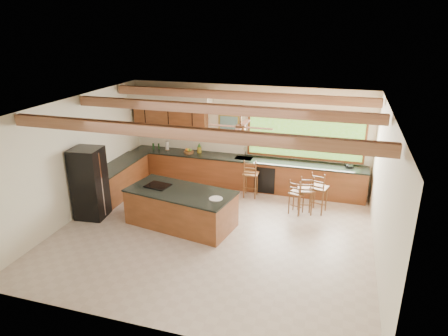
% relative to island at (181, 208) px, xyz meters
% --- Properties ---
extents(ground, '(7.20, 7.20, 0.00)m').
position_rel_island_xyz_m(ground, '(0.88, -0.18, -0.45)').
color(ground, beige).
rests_on(ground, ground).
extents(room_shell, '(7.27, 6.54, 3.02)m').
position_rel_island_xyz_m(room_shell, '(0.71, 0.47, 1.76)').
color(room_shell, silver).
rests_on(room_shell, ground).
extents(counter_run, '(7.12, 3.10, 1.24)m').
position_rel_island_xyz_m(counter_run, '(0.06, 2.34, 0.01)').
color(counter_run, brown).
rests_on(counter_run, ground).
extents(island, '(2.75, 1.64, 0.92)m').
position_rel_island_xyz_m(island, '(0.00, 0.00, 0.00)').
color(island, brown).
rests_on(island, ground).
extents(refrigerator, '(0.78, 0.76, 1.82)m').
position_rel_island_xyz_m(refrigerator, '(-2.34, -0.24, 0.46)').
color(refrigerator, black).
rests_on(refrigerator, ground).
extents(bar_stool_a, '(0.43, 0.43, 1.14)m').
position_rel_island_xyz_m(bar_stool_a, '(1.24, 2.07, 0.23)').
color(bar_stool_a, brown).
rests_on(bar_stool_a, ground).
extents(bar_stool_b, '(0.45, 0.45, 1.07)m').
position_rel_island_xyz_m(bar_stool_b, '(2.83, 1.45, 0.18)').
color(bar_stool_b, brown).
rests_on(bar_stool_b, ground).
extents(bar_stool_c, '(0.50, 0.50, 1.14)m').
position_rel_island_xyz_m(bar_stool_c, '(3.15, 1.60, 0.22)').
color(bar_stool_c, brown).
rests_on(bar_stool_c, ground).
extents(bar_stool_d, '(0.43, 0.43, 0.96)m').
position_rel_island_xyz_m(bar_stool_d, '(2.61, 1.36, 0.12)').
color(bar_stool_d, brown).
rests_on(bar_stool_d, ground).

